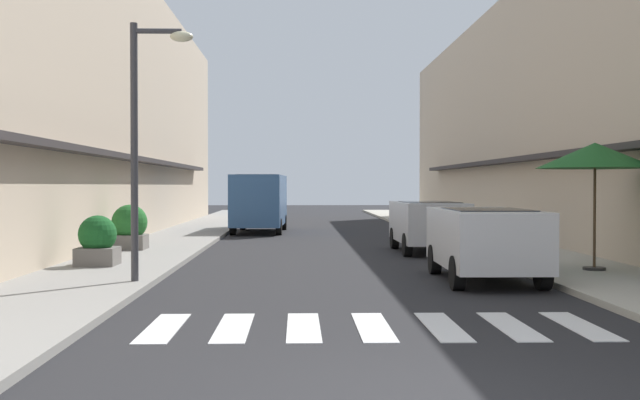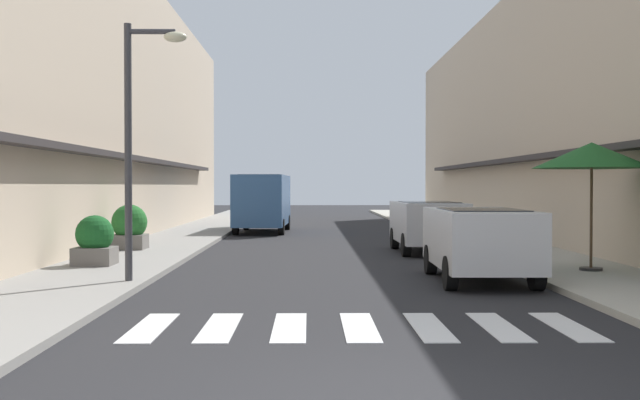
# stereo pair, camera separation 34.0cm
# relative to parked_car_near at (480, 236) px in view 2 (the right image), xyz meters

# --- Properties ---
(ground_plane) EXTENTS (100.90, 100.90, 0.00)m
(ground_plane) POSITION_rel_parked_car_near_xyz_m (-2.74, 9.66, -0.92)
(ground_plane) COLOR #232326
(sidewalk_left) EXTENTS (2.78, 64.21, 0.12)m
(sidewalk_left) POSITION_rel_parked_car_near_xyz_m (-7.91, 9.66, -0.86)
(sidewalk_left) COLOR gray
(sidewalk_left) RESTS_ON ground_plane
(sidewalk_right) EXTENTS (2.78, 64.21, 0.12)m
(sidewalk_right) POSITION_rel_parked_car_near_xyz_m (2.44, 9.66, -0.86)
(sidewalk_right) COLOR #ADA899
(sidewalk_right) RESTS_ON ground_plane
(building_row_left) EXTENTS (5.50, 43.28, 9.61)m
(building_row_left) POSITION_rel_parked_car_near_xyz_m (-11.80, 10.95, 3.88)
(building_row_left) COLOR #C6B299
(building_row_left) RESTS_ON ground_plane
(building_row_right) EXTENTS (5.50, 43.28, 8.93)m
(building_row_right) POSITION_rel_parked_car_near_xyz_m (6.32, 10.95, 3.54)
(building_row_right) COLOR #C6B299
(building_row_right) RESTS_ON ground_plane
(crosswalk) EXTENTS (6.15, 2.20, 0.01)m
(crosswalk) POSITION_rel_parked_car_near_xyz_m (-2.74, -4.94, -0.91)
(crosswalk) COLOR silver
(crosswalk) RESTS_ON ground_plane
(parked_car_near) EXTENTS (1.87, 4.04, 1.47)m
(parked_car_near) POSITION_rel_parked_car_near_xyz_m (0.00, 0.00, 0.00)
(parked_car_near) COLOR silver
(parked_car_near) RESTS_ON ground_plane
(parked_car_mid) EXTENTS (1.83, 4.02, 1.47)m
(parked_car_mid) POSITION_rel_parked_car_near_xyz_m (0.00, 6.79, 0.00)
(parked_car_mid) COLOR silver
(parked_car_mid) RESTS_ON ground_plane
(delivery_van) EXTENTS (2.16, 5.47, 2.37)m
(delivery_van) POSITION_rel_parked_car_near_xyz_m (-5.33, 16.45, 0.49)
(delivery_van) COLOR #33598C
(delivery_van) RESTS_ON ground_plane
(street_lamp) EXTENTS (1.19, 0.28, 4.89)m
(street_lamp) POSITION_rel_parked_car_near_xyz_m (-6.66, -0.68, 2.22)
(street_lamp) COLOR #38383D
(street_lamp) RESTS_ON sidewalk_left
(cafe_umbrella) EXTENTS (2.49, 2.49, 2.73)m
(cafe_umbrella) POSITION_rel_parked_car_near_xyz_m (2.60, 0.97, 1.65)
(cafe_umbrella) COLOR #262626
(cafe_umbrella) RESTS_ON sidewalk_right
(planter_midblock) EXTENTS (0.88, 0.88, 1.14)m
(planter_midblock) POSITION_rel_parked_car_near_xyz_m (-8.32, 2.27, -0.26)
(planter_midblock) COLOR slate
(planter_midblock) RESTS_ON sidewalk_left
(planter_far) EXTENTS (1.01, 1.01, 1.27)m
(planter_far) POSITION_rel_parked_car_near_xyz_m (-8.55, 6.68, -0.18)
(planter_far) COLOR slate
(planter_far) RESTS_ON sidewalk_left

